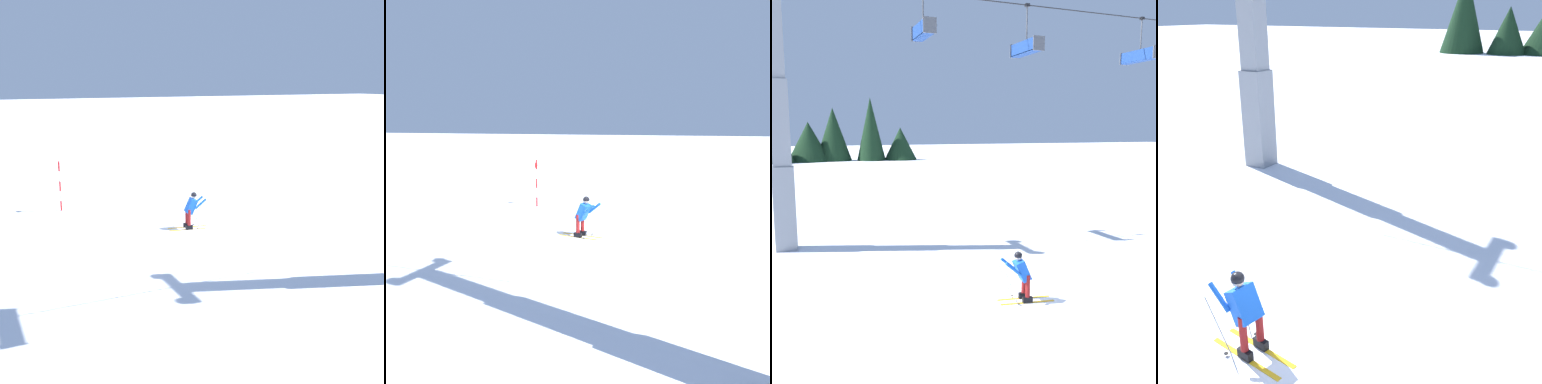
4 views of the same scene
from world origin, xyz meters
The scene contains 3 objects.
ground_plane centered at (0.00, 0.00, 0.00)m, with size 260.00×260.00×0.00m, color white.
skier_carving_main centered at (-0.70, -0.78, 0.82)m, with size 1.62×0.79×1.56m.
trail_marker_pole centered at (3.41, -5.69, 1.20)m, with size 0.07×0.28×2.22m.
Camera 1 is at (7.39, 16.64, 5.79)m, focal length 47.52 mm.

